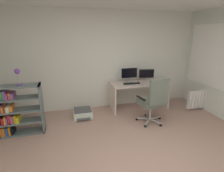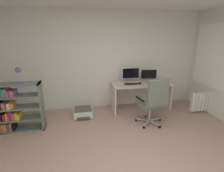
% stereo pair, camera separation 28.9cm
% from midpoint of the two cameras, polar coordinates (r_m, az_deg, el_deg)
% --- Properties ---
extents(wall_back, '(5.25, 0.10, 2.60)m').
position_cam_midpoint_polar(wall_back, '(4.74, -0.81, 8.33)').
color(wall_back, silver).
rests_on(wall_back, ground).
extents(window_pane, '(0.01, 1.35, 1.47)m').
position_cam_midpoint_polar(window_pane, '(5.05, 32.48, 8.11)').
color(window_pane, white).
extents(window_frame, '(0.02, 1.43, 1.55)m').
position_cam_midpoint_polar(window_frame, '(5.04, 32.42, 8.11)').
color(window_frame, white).
extents(desk, '(1.54, 0.65, 0.74)m').
position_cam_midpoint_polar(desk, '(4.75, 11.15, -1.30)').
color(desk, beige).
rests_on(desk, ground).
extents(monitor_main, '(0.48, 0.18, 0.40)m').
position_cam_midpoint_polar(monitor_main, '(4.66, 7.94, 3.97)').
color(monitor_main, '#B2B5B7').
rests_on(monitor_main, desk).
extents(monitor_secondary, '(0.41, 0.18, 0.32)m').
position_cam_midpoint_polar(monitor_secondary, '(4.85, 13.69, 3.57)').
color(monitor_secondary, '#B2B5B7').
rests_on(monitor_secondary, desk).
extents(keyboard, '(0.34, 0.14, 0.02)m').
position_cam_midpoint_polar(keyboard, '(4.53, 8.15, 0.67)').
color(keyboard, black).
rests_on(keyboard, desk).
extents(computer_mouse, '(0.07, 0.11, 0.03)m').
position_cam_midpoint_polar(computer_mouse, '(4.60, 10.87, 0.85)').
color(computer_mouse, black).
rests_on(computer_mouse, desk).
extents(office_chair, '(0.65, 0.65, 1.11)m').
position_cam_midpoint_polar(office_chair, '(3.93, 15.51, -4.61)').
color(office_chair, '#B7BABC').
rests_on(office_chair, ground).
extents(bookshelf, '(0.87, 0.30, 1.04)m').
position_cam_midpoint_polar(bookshelf, '(4.09, -27.23, -6.49)').
color(bookshelf, slate).
rests_on(bookshelf, ground).
extents(desk_lamp, '(0.11, 0.11, 0.33)m').
position_cam_midpoint_polar(desk_lamp, '(3.83, -26.57, 4.16)').
color(desk_lamp, '#7140A3').
rests_on(desk_lamp, bookshelf).
extents(printer, '(0.46, 0.49, 0.20)m').
position_cam_midpoint_polar(printer, '(4.47, -7.66, -8.54)').
color(printer, silver).
rests_on(printer, ground).
extents(radiator, '(0.79, 0.10, 0.48)m').
position_cam_midpoint_polar(radiator, '(5.24, 29.74, -4.42)').
color(radiator, white).
rests_on(radiator, ground).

